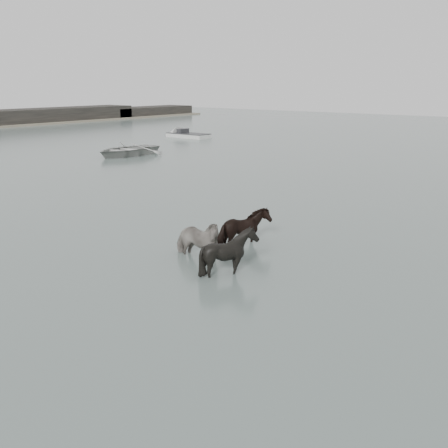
{
  "coord_description": "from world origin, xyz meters",
  "views": [
    {
      "loc": [
        9.01,
        -11.54,
        4.92
      ],
      "look_at": [
        -0.53,
        0.42,
        1.0
      ],
      "focal_mm": 45.0,
      "sensor_mm": 36.0,
      "label": 1
    }
  ],
  "objects_px": {
    "pony_pinto": "(197,233)",
    "pony_dark": "(245,222)",
    "pony_black": "(229,247)",
    "rowboat_lead": "(127,148)"
  },
  "relations": [
    {
      "from": "pony_dark",
      "to": "pony_black",
      "type": "relative_size",
      "value": 0.97
    },
    {
      "from": "rowboat_lead",
      "to": "pony_black",
      "type": "bearing_deg",
      "value": -35.73
    },
    {
      "from": "pony_pinto",
      "to": "pony_dark",
      "type": "height_order",
      "value": "pony_pinto"
    },
    {
      "from": "pony_black",
      "to": "pony_pinto",
      "type": "bearing_deg",
      "value": 52.86
    },
    {
      "from": "pony_dark",
      "to": "pony_black",
      "type": "bearing_deg",
      "value": -155.57
    },
    {
      "from": "pony_pinto",
      "to": "pony_dark",
      "type": "relative_size",
      "value": 1.26
    },
    {
      "from": "rowboat_lead",
      "to": "pony_pinto",
      "type": "bearing_deg",
      "value": -36.99
    },
    {
      "from": "pony_pinto",
      "to": "rowboat_lead",
      "type": "xyz_separation_m",
      "value": [
        -18.6,
        14.09,
        -0.26
      ]
    },
    {
      "from": "pony_dark",
      "to": "rowboat_lead",
      "type": "xyz_separation_m",
      "value": [
        -18.82,
        12.09,
        -0.22
      ]
    },
    {
      "from": "pony_pinto",
      "to": "pony_dark",
      "type": "distance_m",
      "value": 2.01
    }
  ]
}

